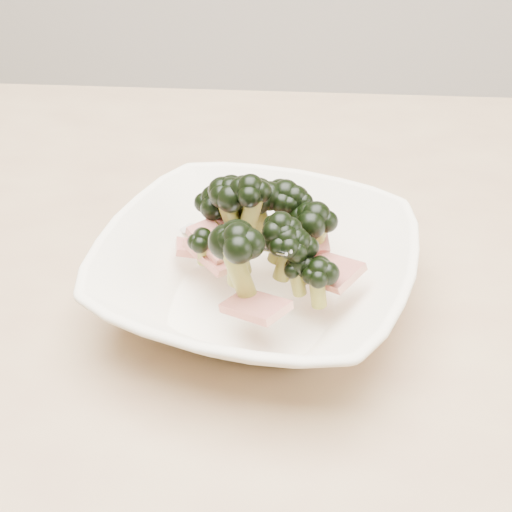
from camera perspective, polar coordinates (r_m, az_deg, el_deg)
dining_table at (r=0.74m, az=-5.54°, el=-6.51°), size 1.20×0.80×0.75m
broccoli_dish at (r=0.60m, az=0.11°, el=-0.68°), size 0.32×0.32×0.11m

